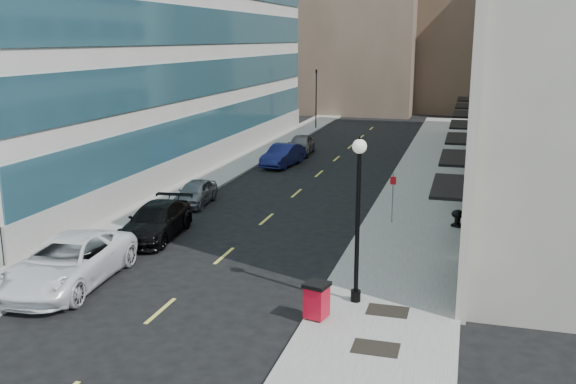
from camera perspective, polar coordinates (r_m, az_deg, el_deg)
The scene contains 20 objects.
ground at distance 21.38m, azimuth -13.73°, elevation -12.32°, with size 160.00×160.00×0.00m, color black.
sidewalk_right at distance 37.78m, azimuth 11.81°, elevation -0.73°, with size 5.00×80.00×0.15m, color gray.
sidewalk_left at distance 41.11m, azimuth -8.02°, elevation 0.58°, with size 3.00×80.00×0.15m, color gray.
building_left at distance 50.68m, azimuth -15.22°, elevation 13.96°, with size 16.14×46.00×20.00m.
skyline_tan_near at distance 85.86m, azimuth 6.85°, elevation 16.62°, with size 14.00×18.00×28.00m, color #8C705C.
skyline_tan_far at distance 97.58m, azimuth 1.78°, elevation 14.56°, with size 12.00×14.00×22.00m, color #8C705C.
skyline_stone at distance 83.00m, azimuth 22.11°, elevation 13.11°, with size 10.00×14.00×20.00m, color beige.
grate_mid at distance 19.90m, azimuth 7.80°, elevation -13.57°, with size 1.40×1.00×0.01m, color black.
grate_far at distance 22.41m, azimuth 8.85°, elevation -10.39°, with size 1.40×1.00×0.01m, color black.
road_centerline at distance 36.20m, azimuth -0.48°, elevation -1.17°, with size 0.15×68.20×0.01m.
traffic_signal at distance 66.49m, azimuth 2.54°, elevation 10.50°, with size 0.66×0.66×6.98m.
car_white_van at distance 25.81m, azimuth -19.00°, elevation -5.92°, with size 3.05×6.62×1.84m, color white.
car_black_pickup at distance 30.84m, azimuth -11.66°, elevation -2.55°, with size 2.22×5.47×1.59m, color black.
car_silver_sedan at distance 36.61m, azimuth -8.22°, elevation -0.04°, with size 1.63×4.06×1.38m, color gray.
car_blue_sedan at distance 47.22m, azimuth -0.45°, elevation 3.28°, with size 1.69×4.86×1.60m, color navy.
car_grey_sedan at distance 52.07m, azimuth 1.13°, elevation 4.23°, with size 1.87×4.66×1.59m, color slate.
trash_bin at distance 21.40m, azimuth 2.57°, elevation -9.49°, with size 0.92×0.94×1.24m.
lamppost at distance 21.94m, azimuth 6.24°, elevation -1.26°, with size 0.49×0.49×5.90m.
sign_post at distance 32.39m, azimuth 9.30°, elevation 0.08°, with size 0.29×0.06×2.51m.
urn_planter at distance 32.56m, azimuth 14.84°, elevation -2.11°, with size 0.61×0.61×0.85m.
Camera 1 is at (9.88, -16.60, 9.17)m, focal length 40.00 mm.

